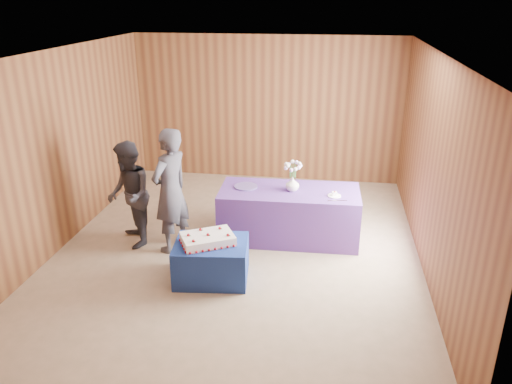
% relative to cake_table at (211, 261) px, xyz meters
% --- Properties ---
extents(ground, '(6.00, 6.00, 0.00)m').
position_rel_cake_table_xyz_m(ground, '(0.19, 0.83, -0.25)').
color(ground, tan).
rests_on(ground, ground).
extents(room_shell, '(5.04, 6.04, 2.72)m').
position_rel_cake_table_xyz_m(room_shell, '(0.19, 0.83, 1.55)').
color(room_shell, brown).
rests_on(room_shell, ground).
extents(cake_table, '(0.97, 0.79, 0.50)m').
position_rel_cake_table_xyz_m(cake_table, '(0.00, 0.00, 0.00)').
color(cake_table, navy).
rests_on(cake_table, ground).
extents(serving_table, '(2.03, 0.96, 0.75)m').
position_rel_cake_table_xyz_m(serving_table, '(0.85, 1.29, 0.12)').
color(serving_table, '#483189').
rests_on(serving_table, ground).
extents(sheet_cake, '(0.78, 0.70, 0.15)m').
position_rel_cake_table_xyz_m(sheet_cake, '(-0.04, -0.00, 0.31)').
color(sheet_cake, white).
rests_on(sheet_cake, cake_table).
extents(vase, '(0.24, 0.24, 0.20)m').
position_rel_cake_table_xyz_m(vase, '(0.89, 1.29, 0.60)').
color(vase, white).
rests_on(vase, serving_table).
extents(flower_spray, '(0.26, 0.26, 0.20)m').
position_rel_cake_table_xyz_m(flower_spray, '(0.89, 1.29, 0.87)').
color(flower_spray, '#255C29').
rests_on(flower_spray, vase).
extents(platter, '(0.42, 0.42, 0.02)m').
position_rel_cake_table_xyz_m(platter, '(0.21, 1.32, 0.51)').
color(platter, '#5C4A95').
rests_on(platter, serving_table).
extents(plate, '(0.20, 0.20, 0.01)m').
position_rel_cake_table_xyz_m(plate, '(1.49, 1.17, 0.51)').
color(plate, white).
rests_on(plate, serving_table).
extents(cake_slice, '(0.07, 0.07, 0.08)m').
position_rel_cake_table_xyz_m(cake_slice, '(1.49, 1.16, 0.54)').
color(cake_slice, white).
rests_on(cake_slice, plate).
extents(knife, '(0.26, 0.07, 0.00)m').
position_rel_cake_table_xyz_m(knife, '(1.53, 1.01, 0.50)').
color(knife, silver).
rests_on(knife, serving_table).
extents(guest_left, '(0.64, 0.75, 1.75)m').
position_rel_cake_table_xyz_m(guest_left, '(-0.72, 0.70, 0.62)').
color(guest_left, '#3D3C48').
rests_on(guest_left, ground).
extents(guest_right, '(0.86, 0.93, 1.52)m').
position_rel_cake_table_xyz_m(guest_right, '(-1.34, 0.75, 0.51)').
color(guest_right, '#32323C').
rests_on(guest_right, ground).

